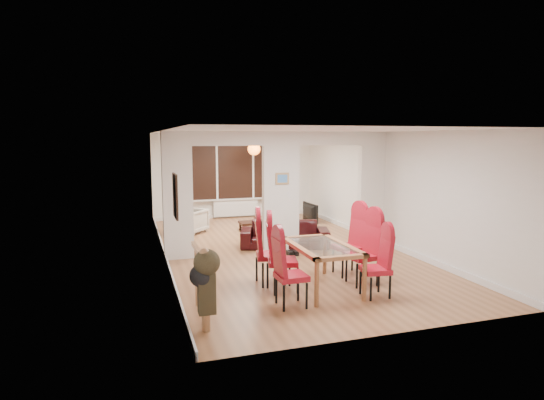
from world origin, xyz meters
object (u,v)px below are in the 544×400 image
dining_chair_ra (376,265)px  sofa (285,234)px  dining_chair_lc (271,250)px  person (180,200)px  dining_chair_la (291,271)px  dining_chair_lb (282,256)px  dining_table (321,267)px  dining_chair_rc (348,243)px  coffee_table (259,226)px  television (307,213)px  bottle (263,216)px  armchair (191,221)px  dining_chair_rb (362,251)px  bowl (266,220)px

dining_chair_ra → sofa: 3.53m
dining_chair_lc → person: size_ratio=0.64×
dining_chair_la → dining_chair_lb: (0.09, 0.68, 0.04)m
dining_table → dining_chair_rc: (0.77, 0.58, 0.22)m
dining_chair_rc → coffee_table: bearing=86.0°
television → bottle: size_ratio=3.58×
armchair → coffee_table: bearing=38.9°
dining_table → dining_chair_la: (-0.74, -0.60, 0.17)m
dining_chair_lb → dining_chair_rb: bearing=10.5°
dining_chair_rb → coffee_table: dining_chair_rb is taller
armchair → dining_chair_la: bearing=-37.6°
dining_chair_la → dining_chair_ra: 1.39m
sofa → bottle: bearing=105.3°
dining_chair_rb → coffee_table: size_ratio=1.09×
dining_table → sofa: size_ratio=0.79×
dining_chair_ra → person: person is taller
dining_chair_rb → armchair: dining_chair_rb is taller
dining_chair_lb → sofa: 3.02m
dining_chair_la → dining_chair_lb: bearing=81.0°
dining_chair_lc → dining_chair_rb: (1.47, -0.49, -0.00)m
dining_chair_la → dining_chair_rc: (1.51, 1.17, 0.05)m
dining_chair_lb → bottle: bearing=90.6°
dining_chair_lc → dining_chair_ra: 1.76m
sofa → dining_chair_la: bearing=-90.3°
dining_chair_la → bottle: 5.60m
person → bottle: bearing=98.4°
dining_chair_lc → dining_chair_la: bearing=-79.9°
coffee_table → bowl: 0.25m
dining_table → television: bearing=70.3°
television → coffee_table: size_ratio=0.91×
dining_chair_la → bottle: bearing=76.6°
dining_chair_rc → bowl: 4.33m
dining_table → dining_chair_lc: bearing=145.2°
sofa → dining_chair_lc: bearing=-97.1°
dining_table → dining_chair_rb: size_ratio=1.37×
dining_chair_lc → dining_chair_rc: (1.49, 0.08, 0.01)m
dining_chair_rc → coffee_table: size_ratio=1.11×
dining_chair_la → person: person is taller
television → sofa: bearing=146.1°
dining_chair_lc → armchair: size_ratio=1.67×
dining_chair_rb → armchair: size_ratio=1.66×
sofa → bowl: 1.98m
dining_chair_la → dining_chair_lb: size_ratio=0.93×
dining_chair_ra → dining_chair_rc: bearing=92.0°
dining_chair_la → bottle: dining_chair_la is taller
dining_chair_lb → sofa: dining_chair_lb is taller
person → dining_chair_lb: bearing=22.4°
sofa → coffee_table: (-0.04, 2.00, -0.17)m
dining_chair_ra → dining_chair_rc: size_ratio=0.87×
dining_chair_la → dining_chair_ra: (1.39, -0.01, -0.03)m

